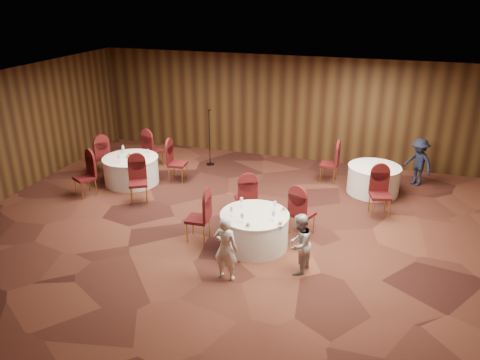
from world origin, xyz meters
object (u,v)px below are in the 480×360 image
(table_main, at_px, (254,230))
(woman_a, at_px, (226,248))
(table_right, at_px, (373,179))
(mic_stand, at_px, (210,149))
(woman_b, at_px, (299,244))
(table_left, at_px, (131,170))
(man_c, at_px, (418,162))

(table_main, bearing_deg, woman_a, -97.14)
(table_right, relative_size, mic_stand, 0.79)
(table_main, relative_size, woman_b, 1.19)
(woman_a, height_order, woman_b, woman_a)
(table_left, bearing_deg, woman_a, -41.20)
(table_left, xyz_separation_m, woman_b, (5.31, -2.93, 0.23))
(table_main, bearing_deg, woman_b, -32.61)
(table_right, distance_m, woman_a, 5.49)
(mic_stand, height_order, woman_a, mic_stand)
(woman_a, bearing_deg, table_right, -109.83)
(table_main, xyz_separation_m, woman_a, (-0.17, -1.32, 0.27))
(man_c, bearing_deg, woman_a, -79.98)
(table_main, distance_m, mic_stand, 5.02)
(woman_a, xyz_separation_m, man_c, (3.48, 5.86, 0.02))
(table_left, xyz_separation_m, man_c, (7.54, 2.30, 0.29))
(table_left, xyz_separation_m, mic_stand, (1.55, 2.01, 0.14))
(table_right, bearing_deg, woman_a, -115.67)
(table_left, height_order, woman_b, woman_b)
(table_left, xyz_separation_m, woman_a, (4.06, -3.56, 0.27))
(table_right, relative_size, woman_a, 1.06)
(table_left, distance_m, man_c, 7.89)
(table_right, xyz_separation_m, woman_a, (-2.38, -4.94, 0.27))
(woman_a, bearing_deg, table_left, -35.37)
(table_right, bearing_deg, table_main, -121.37)
(table_main, bearing_deg, table_left, 152.09)
(woman_b, distance_m, man_c, 5.69)
(mic_stand, bearing_deg, woman_a, -65.73)
(table_right, bearing_deg, mic_stand, 172.72)
(table_right, bearing_deg, man_c, 39.59)
(table_main, relative_size, woman_a, 1.12)
(man_c, bearing_deg, woman_b, -72.43)
(table_main, bearing_deg, mic_stand, 122.19)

